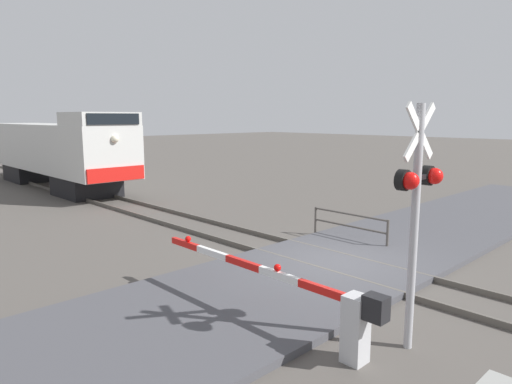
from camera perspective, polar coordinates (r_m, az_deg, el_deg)
The scene contains 8 objects.
ground_plane at distance 12.59m, azimuth 10.06°, elevation -9.12°, with size 160.00×160.00×0.00m, color #514C47.
rail_track_left at distance 12.02m, azimuth 8.02°, elevation -9.59°, with size 0.08×80.00×0.15m, color #59544C.
rail_track_right at distance 13.13m, azimuth 11.93°, elevation -8.06°, with size 0.08×80.00×0.15m, color #59544C.
road_surface at distance 12.57m, azimuth 10.07°, elevation -8.80°, with size 36.00×4.70×0.15m, color #47474C.
locomotive at distance 28.01m, azimuth -23.65°, elevation 4.82°, with size 2.91×14.70×4.18m.
crossing_signal at distance 7.96m, azimuth 19.42°, elevation -0.83°, with size 1.18×0.33×4.19m.
crossing_gate at distance 8.16m, azimuth 8.01°, elevation -13.63°, with size 0.36×5.70×1.25m.
guard_railing at distance 14.87m, azimuth 11.55°, elevation -3.80°, with size 0.08×2.80×0.95m.
Camera 1 is at (-9.73, -6.95, 3.95)m, focal length 32.12 mm.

